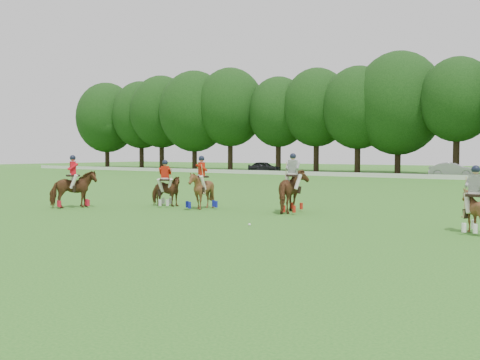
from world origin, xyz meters
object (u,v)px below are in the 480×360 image
Objects in this scene: polo_red_a at (73,189)px; polo_stripe_b at (475,210)px; polo_red_b at (165,190)px; polo_red_c at (202,190)px; polo_stripe_a at (293,191)px; polo_ball at (250,225)px; car_left at (264,167)px; car_mid at (453,170)px.

polo_red_a reaches higher than polo_stripe_b.
polo_red_b is 2.18m from polo_red_c.
polo_stripe_a is 4.53m from polo_ball.
polo_stripe_b is (16.55, 2.17, -0.13)m from polo_red_a.
polo_red_b is 6.24m from polo_stripe_a.
polo_red_a reaches higher than polo_ball.
polo_stripe_a is (6.14, 1.11, 0.16)m from polo_red_b.
polo_red_a is 1.13× the size of polo_stripe_b.
car_left is 1.68× the size of polo_red_a.
polo_red_a is at bearing -156.49° from polo_stripe_a.
car_left is at bearing 115.66° from polo_red_b.
polo_ball is (-6.69, -2.58, -0.70)m from polo_stripe_b.
polo_red_a is (15.10, -40.49, 0.19)m from car_left.
polo_red_c is at bearing 145.29° from polo_ball.
polo_stripe_a is at bearing 23.51° from polo_red_a.
car_mid is 1.88× the size of polo_red_a.
polo_ball is at bearing -2.40° from polo_red_a.
polo_red_c reaches higher than car_mid.
polo_red_b is 0.91× the size of polo_red_c.
car_mid is 39.46m from polo_stripe_b.
polo_ball is (4.71, -3.26, -0.81)m from polo_red_c.
polo_stripe_a is 1.17× the size of polo_stripe_b.
polo_ball is (2.74, -40.90, -0.70)m from car_mid.
polo_stripe_a is at bearing 166.36° from polo_stripe_b.
car_mid is at bearing 83.71° from polo_red_b.
car_left is 1.70× the size of polo_red_c.
car_left is 43.21m from polo_red_a.
polo_red_c is (-1.97, -37.64, 0.12)m from car_mid.
car_mid is 1.90× the size of polo_red_c.
polo_stripe_b is at bearing 21.10° from polo_ball.
polo_red_a is at bearing -136.19° from polo_red_b.
polo_stripe_b is (9.42, -38.32, 0.00)m from car_mid.
polo_red_b is at bearing 177.07° from polo_stripe_b.
car_left is at bearing 118.28° from polo_red_c.
car_left is 0.89× the size of car_mid.
polo_ball is at bearing -158.90° from polo_stripe_b.
car_left is 22.23m from car_mid.
polo_stripe_b is (7.43, -1.80, -0.17)m from polo_stripe_a.
car_left is 1.86× the size of polo_red_b.
polo_stripe_b is (31.65, -38.32, 0.06)m from car_left.
polo_red_b is (-4.15, -37.62, 0.02)m from car_mid.
car_mid is 2.13× the size of polo_stripe_b.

